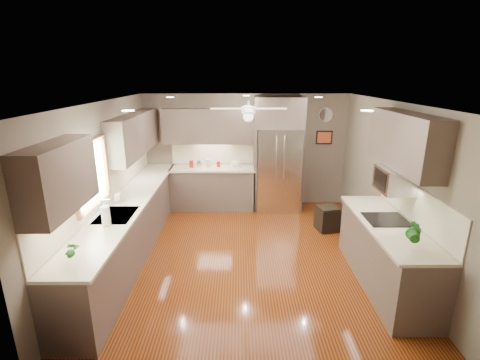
{
  "coord_description": "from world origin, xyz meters",
  "views": [
    {
      "loc": [
        -0.15,
        -5.18,
        2.88
      ],
      "look_at": [
        -0.13,
        0.6,
        1.13
      ],
      "focal_mm": 26.0,
      "sensor_mm": 36.0,
      "label": 1
    }
  ],
  "objects_px": {
    "canister_d": "(218,164)",
    "bowl": "(236,166)",
    "refrigerator": "(278,157)",
    "canister_b": "(199,164)",
    "canister_a": "(191,164)",
    "paper_towel": "(106,216)",
    "potted_plant_left": "(70,250)",
    "microwave": "(395,180)",
    "canister_c": "(208,163)",
    "stool": "(327,218)",
    "potted_plant_right": "(415,233)",
    "soap_bottle": "(118,196)"
  },
  "relations": [
    {
      "from": "canister_c",
      "to": "canister_a",
      "type": "bearing_deg",
      "value": -174.63
    },
    {
      "from": "bowl",
      "to": "paper_towel",
      "type": "distance_m",
      "value": 3.52
    },
    {
      "from": "canister_d",
      "to": "potted_plant_left",
      "type": "bearing_deg",
      "value": -108.65
    },
    {
      "from": "canister_b",
      "to": "stool",
      "type": "relative_size",
      "value": 0.34
    },
    {
      "from": "canister_d",
      "to": "microwave",
      "type": "bearing_deg",
      "value": -46.73
    },
    {
      "from": "potted_plant_left",
      "to": "bowl",
      "type": "relative_size",
      "value": 1.21
    },
    {
      "from": "canister_a",
      "to": "canister_c",
      "type": "bearing_deg",
      "value": 5.37
    },
    {
      "from": "canister_c",
      "to": "soap_bottle",
      "type": "height_order",
      "value": "soap_bottle"
    },
    {
      "from": "soap_bottle",
      "to": "stool",
      "type": "height_order",
      "value": "soap_bottle"
    },
    {
      "from": "microwave",
      "to": "soap_bottle",
      "type": "bearing_deg",
      "value": 171.85
    },
    {
      "from": "canister_a",
      "to": "canister_b",
      "type": "relative_size",
      "value": 0.96
    },
    {
      "from": "canister_d",
      "to": "microwave",
      "type": "distance_m",
      "value": 3.86
    },
    {
      "from": "soap_bottle",
      "to": "stool",
      "type": "bearing_deg",
      "value": 14.81
    },
    {
      "from": "canister_c",
      "to": "potted_plant_right",
      "type": "relative_size",
      "value": 0.46
    },
    {
      "from": "canister_b",
      "to": "stool",
      "type": "bearing_deg",
      "value": -25.59
    },
    {
      "from": "potted_plant_left",
      "to": "paper_towel",
      "type": "relative_size",
      "value": 0.99
    },
    {
      "from": "canister_c",
      "to": "canister_d",
      "type": "xyz_separation_m",
      "value": [
        0.22,
        0.01,
        -0.03
      ]
    },
    {
      "from": "microwave",
      "to": "stool",
      "type": "bearing_deg",
      "value": 107.08
    },
    {
      "from": "potted_plant_right",
      "to": "soap_bottle",
      "type": "bearing_deg",
      "value": 158.77
    },
    {
      "from": "refrigerator",
      "to": "microwave",
      "type": "distance_m",
      "value": 3.03
    },
    {
      "from": "canister_a",
      "to": "canister_b",
      "type": "distance_m",
      "value": 0.17
    },
    {
      "from": "bowl",
      "to": "canister_a",
      "type": "bearing_deg",
      "value": -179.04
    },
    {
      "from": "potted_plant_right",
      "to": "refrigerator",
      "type": "distance_m",
      "value": 3.85
    },
    {
      "from": "canister_d",
      "to": "microwave",
      "type": "relative_size",
      "value": 0.23
    },
    {
      "from": "canister_c",
      "to": "soap_bottle",
      "type": "distance_m",
      "value": 2.52
    },
    {
      "from": "refrigerator",
      "to": "microwave",
      "type": "bearing_deg",
      "value": -63.91
    },
    {
      "from": "stool",
      "to": "canister_d",
      "type": "bearing_deg",
      "value": 149.93
    },
    {
      "from": "canister_a",
      "to": "refrigerator",
      "type": "height_order",
      "value": "refrigerator"
    },
    {
      "from": "canister_b",
      "to": "canister_c",
      "type": "height_order",
      "value": "canister_c"
    },
    {
      "from": "canister_c",
      "to": "potted_plant_left",
      "type": "distance_m",
      "value": 4.2
    },
    {
      "from": "refrigerator",
      "to": "canister_b",
      "type": "bearing_deg",
      "value": 177.75
    },
    {
      "from": "canister_b",
      "to": "bowl",
      "type": "xyz_separation_m",
      "value": [
        0.8,
        -0.02,
        -0.04
      ]
    },
    {
      "from": "potted_plant_left",
      "to": "paper_towel",
      "type": "bearing_deg",
      "value": 87.75
    },
    {
      "from": "canister_d",
      "to": "potted_plant_right",
      "type": "bearing_deg",
      "value": -56.3
    },
    {
      "from": "bowl",
      "to": "paper_towel",
      "type": "relative_size",
      "value": 0.82
    },
    {
      "from": "potted_plant_left",
      "to": "microwave",
      "type": "relative_size",
      "value": 0.51
    },
    {
      "from": "canister_a",
      "to": "refrigerator",
      "type": "relative_size",
      "value": 0.06
    },
    {
      "from": "canister_d",
      "to": "soap_bottle",
      "type": "bearing_deg",
      "value": -123.7
    },
    {
      "from": "potted_plant_right",
      "to": "refrigerator",
      "type": "xyz_separation_m",
      "value": [
        -1.2,
        3.66,
        0.07
      ]
    },
    {
      "from": "stool",
      "to": "paper_towel",
      "type": "xyz_separation_m",
      "value": [
        -3.48,
        -1.87,
        0.84
      ]
    },
    {
      "from": "canister_b",
      "to": "potted_plant_right",
      "type": "height_order",
      "value": "potted_plant_right"
    },
    {
      "from": "canister_b",
      "to": "canister_a",
      "type": "bearing_deg",
      "value": -168.44
    },
    {
      "from": "canister_a",
      "to": "stool",
      "type": "height_order",
      "value": "canister_a"
    },
    {
      "from": "canister_b",
      "to": "soap_bottle",
      "type": "relative_size",
      "value": 0.8
    },
    {
      "from": "canister_b",
      "to": "canister_d",
      "type": "xyz_separation_m",
      "value": [
        0.42,
        0.01,
        -0.01
      ]
    },
    {
      "from": "potted_plant_right",
      "to": "microwave",
      "type": "bearing_deg",
      "value": 82.29
    },
    {
      "from": "canister_a",
      "to": "paper_towel",
      "type": "height_order",
      "value": "paper_towel"
    },
    {
      "from": "bowl",
      "to": "stool",
      "type": "xyz_separation_m",
      "value": [
        1.77,
        -1.21,
        -0.73
      ]
    },
    {
      "from": "canister_d",
      "to": "bowl",
      "type": "relative_size",
      "value": 0.55
    },
    {
      "from": "canister_c",
      "to": "bowl",
      "type": "bearing_deg",
      "value": -1.72
    }
  ]
}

